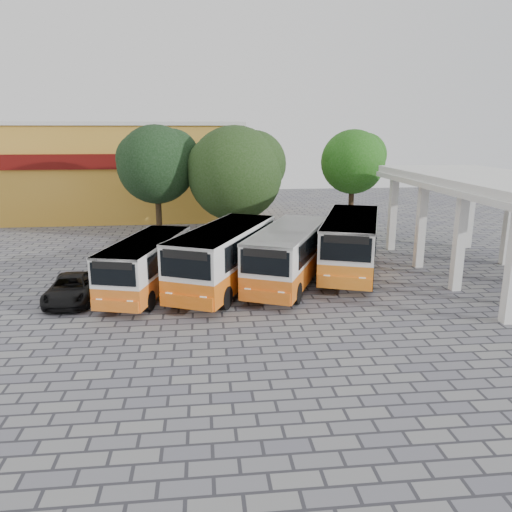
{
  "coord_description": "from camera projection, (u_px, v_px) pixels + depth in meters",
  "views": [
    {
      "loc": [
        -4.46,
        -20.49,
        7.74
      ],
      "look_at": [
        -1.83,
        3.79,
        1.5
      ],
      "focal_mm": 35.0,
      "sensor_mm": 36.0,
      "label": 1
    }
  ],
  "objects": [
    {
      "name": "tree_right",
      "position": [
        354.0,
        160.0,
        36.05
      ],
      "size": [
        4.84,
        4.61,
        7.73
      ],
      "color": "#3B2B1B",
      "rests_on": "ground"
    },
    {
      "name": "bus_centre_right",
      "position": [
        288.0,
        253.0,
        25.05
      ],
      "size": [
        5.59,
        8.73,
        2.93
      ],
      "rotation": [
        0.0,
        0.0,
        -0.42
      ],
      "color": "orange",
      "rests_on": "ground"
    },
    {
      "name": "ground",
      "position": [
        306.0,
        309.0,
        22.12
      ],
      "size": [
        90.0,
        90.0,
        0.0
      ],
      "primitive_type": "plane",
      "color": "slate",
      "rests_on": "ground"
    },
    {
      "name": "tree_left",
      "position": [
        157.0,
        162.0,
        34.41
      ],
      "size": [
        5.68,
        5.41,
        8.06
      ],
      "color": "#3F2E1B",
      "rests_on": "ground"
    },
    {
      "name": "shophouse_block",
      "position": [
        129.0,
        170.0,
        44.97
      ],
      "size": [
        20.4,
        10.4,
        8.3
      ],
      "color": "gold",
      "rests_on": "ground"
    },
    {
      "name": "tree_middle",
      "position": [
        236.0,
        170.0,
        34.28
      ],
      "size": [
        6.85,
        6.52,
        8.01
      ],
      "color": "#482E19",
      "rests_on": "ground"
    },
    {
      "name": "parked_car",
      "position": [
        72.0,
        289.0,
        22.96
      ],
      "size": [
        2.12,
        4.4,
        1.21
      ],
      "primitive_type": "imported",
      "rotation": [
        0.0,
        0.0,
        0.03
      ],
      "color": "black",
      "rests_on": "ground"
    },
    {
      "name": "bus_centre_left",
      "position": [
        224.0,
        254.0,
        24.48
      ],
      "size": [
        5.89,
        9.13,
        3.07
      ],
      "rotation": [
        0.0,
        0.0,
        -0.43
      ],
      "color": "orange",
      "rests_on": "ground"
    },
    {
      "name": "terminal_shelter",
      "position": [
        492.0,
        185.0,
        25.85
      ],
      "size": [
        6.8,
        15.8,
        5.4
      ],
      "color": "silver",
      "rests_on": "ground"
    },
    {
      "name": "bus_far_left",
      "position": [
        147.0,
        262.0,
        23.91
      ],
      "size": [
        4.08,
        7.71,
        2.62
      ],
      "rotation": [
        0.0,
        0.0,
        -0.27
      ],
      "color": "orange",
      "rests_on": "ground"
    },
    {
      "name": "bus_far_right",
      "position": [
        351.0,
        241.0,
        27.15
      ],
      "size": [
        5.47,
        9.32,
        3.15
      ],
      "rotation": [
        0.0,
        0.0,
        -0.35
      ],
      "color": "orange",
      "rests_on": "ground"
    }
  ]
}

